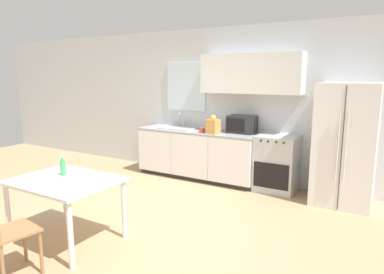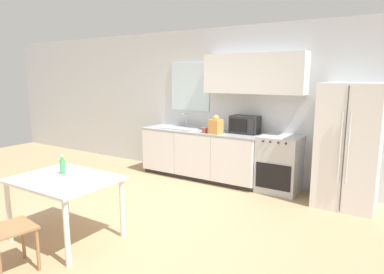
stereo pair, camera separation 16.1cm
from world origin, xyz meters
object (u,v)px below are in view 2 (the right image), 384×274
Objects in this scene: coffee_mug at (205,130)px; drink_bottle at (63,166)px; microwave at (245,125)px; dining_table at (65,186)px; refrigerator at (349,146)px; oven_range at (280,164)px.

coffee_mug is 2.63m from drink_bottle.
dining_table is at bearing -105.53° from microwave.
refrigerator reaches higher than coffee_mug.
coffee_mug is (-1.27, -0.21, 0.47)m from oven_range.
refrigerator is 7.76× the size of drink_bottle.
drink_bottle is (-1.66, -2.81, 0.36)m from oven_range.
microwave is at bearing 71.32° from drink_bottle.
dining_table is at bearing -117.40° from oven_range.
oven_range is 0.52× the size of refrigerator.
refrigerator is 3.70× the size of microwave.
coffee_mug is (-2.27, -0.14, 0.04)m from refrigerator.
oven_range is 3.28m from drink_bottle.
oven_range is 4.02× the size of drink_bottle.
oven_range is at bearing 59.48° from drink_bottle.
coffee_mug is at bearing 84.88° from dining_table.
refrigerator reaches higher than oven_range.
oven_range reaches higher than dining_table.
oven_range is 1.09m from refrigerator.
coffee_mug is 0.58× the size of drink_bottle.
oven_range is 0.81× the size of dining_table.
coffee_mug is at bearing -170.63° from oven_range.
refrigerator is (1.00, -0.07, 0.43)m from oven_range.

